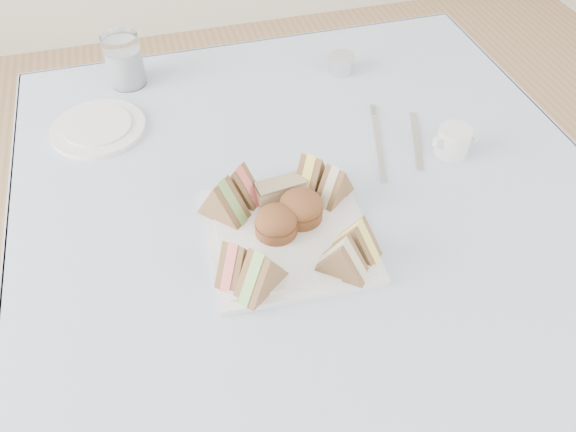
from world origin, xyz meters
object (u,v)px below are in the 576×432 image
object	(u,v)px
serving_plate	(288,235)
creamer_jug	(453,141)
table	(308,309)
water_glass	(124,60)

from	to	relation	value
serving_plate	creamer_jug	bearing A→B (deg)	21.97
table	serving_plate	bearing A→B (deg)	-126.34
water_glass	creamer_jug	distance (m)	0.68
serving_plate	water_glass	distance (m)	0.56
serving_plate	water_glass	bearing A→B (deg)	114.84
serving_plate	creamer_jug	size ratio (longest dim) A/B	4.17
water_glass	serving_plate	bearing A→B (deg)	-68.02
water_glass	creamer_jug	bearing A→B (deg)	-35.43
table	creamer_jug	size ratio (longest dim) A/B	14.92
serving_plate	water_glass	xyz separation A→B (m)	(-0.21, 0.51, 0.05)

